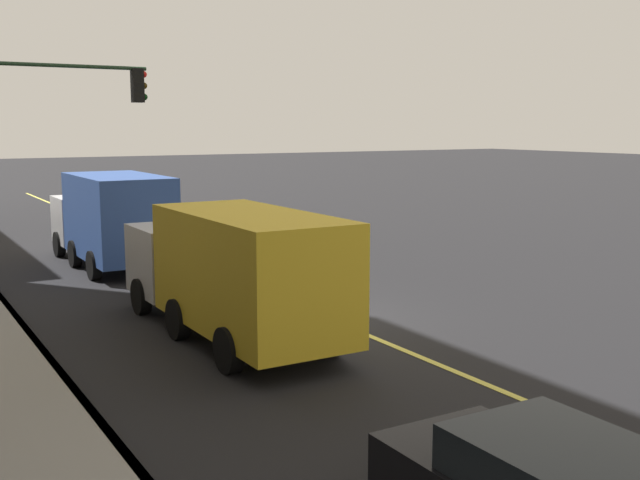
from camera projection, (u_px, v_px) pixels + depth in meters
ground at (323, 317)px, 18.66m from camera, size 200.00×200.00×0.00m
curb_edge at (44, 354)px, 15.33m from camera, size 80.00×0.16×0.15m
lane_stripe_center at (323, 317)px, 18.66m from camera, size 80.00×0.16×0.01m
truck_yellow at (233, 269)px, 16.66m from camera, size 7.77×2.51×2.86m
truck_blue at (112, 218)px, 25.14m from camera, size 7.02×2.60×3.08m
traffic_light_mast at (46, 135)px, 19.44m from camera, size 0.28×4.32×6.46m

